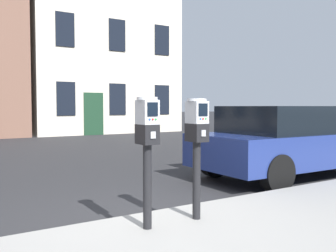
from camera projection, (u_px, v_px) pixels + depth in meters
ground_plane at (152, 228)px, 4.36m from camera, size 160.00×160.00×0.00m
parking_meter_near_kerb at (147, 138)px, 3.87m from camera, size 0.22×0.25×1.37m
parking_meter_twin_adjacent at (197, 136)px, 4.21m from camera, size 0.22×0.25×1.36m
parked_car_white_suv at (296, 140)px, 7.57m from camera, size 4.46×1.93×1.42m
townhouse_brownstone at (92, 19)px, 21.97m from camera, size 8.03×7.10×13.01m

